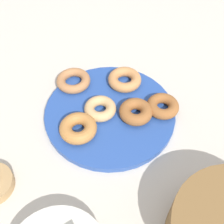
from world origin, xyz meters
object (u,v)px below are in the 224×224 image
(donut_5, at_px, (136,112))
(donut_1, at_px, (73,81))
(donut_plate, at_px, (110,112))
(donut_3, at_px, (163,106))
(donut_4, at_px, (100,108))
(donut_0, at_px, (125,80))
(donut_2, at_px, (78,128))

(donut_5, bearing_deg, donut_1, -44.86)
(donut_plate, distance_m, donut_5, 0.07)
(donut_3, bearing_deg, donut_5, 5.41)
(donut_plate, xyz_separation_m, donut_4, (0.02, -0.00, 0.02))
(donut_0, height_order, donut_4, donut_0)
(donut_4, xyz_separation_m, donut_5, (-0.08, 0.03, 0.00))
(donut_plate, bearing_deg, donut_5, 155.46)
(donut_2, bearing_deg, donut_4, -137.85)
(donut_1, height_order, donut_5, donut_5)
(donut_2, bearing_deg, donut_1, -91.41)
(donut_1, xyz_separation_m, donut_4, (-0.06, 0.11, 0.00))
(donut_4, bearing_deg, donut_5, 160.46)
(donut_3, bearing_deg, donut_0, -56.14)
(donut_1, relative_size, donut_4, 1.15)
(donut_0, relative_size, donut_1, 0.98)
(donut_1, distance_m, donut_5, 0.20)
(donut_1, distance_m, donut_3, 0.25)
(donut_1, height_order, donut_3, donut_3)
(donut_1, bearing_deg, donut_plate, 125.61)
(donut_2, relative_size, donut_3, 1.09)
(donut_1, xyz_separation_m, donut_2, (0.00, 0.16, 0.00))
(donut_plate, bearing_deg, donut_1, -54.39)
(donut_0, distance_m, donut_5, 0.12)
(donut_0, bearing_deg, donut_4, 46.94)
(donut_3, bearing_deg, donut_4, -8.49)
(donut_0, bearing_deg, donut_2, 45.00)
(donut_plate, relative_size, donut_3, 4.07)
(donut_1, height_order, donut_4, donut_4)
(donut_3, xyz_separation_m, donut_4, (0.15, -0.02, -0.00))
(donut_plate, xyz_separation_m, donut_5, (-0.06, 0.03, 0.02))
(donut_3, bearing_deg, donut_plate, -8.96)
(donut_1, xyz_separation_m, donut_3, (-0.21, 0.13, 0.00))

